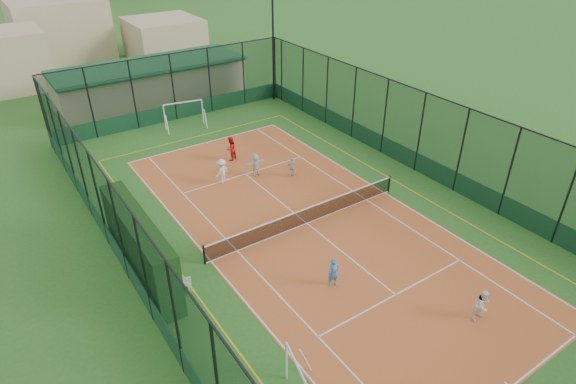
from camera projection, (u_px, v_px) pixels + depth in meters
name	position (u px, v px, depth m)	size (l,w,h in m)	color
ground	(307.00, 223.00, 24.89)	(300.00, 300.00, 0.00)	#2B6221
court_slab	(307.00, 223.00, 24.89)	(11.17, 23.97, 0.01)	#CB602D
tennis_net	(307.00, 215.00, 24.62)	(11.67, 0.12, 1.06)	black
perimeter_fence	(308.00, 182.00, 23.61)	(18.12, 34.12, 5.00)	black
floodlight_ne	(273.00, 50.00, 38.69)	(0.60, 0.26, 8.25)	black
clubhouse	(151.00, 82.00, 39.71)	(15.20, 7.20, 3.15)	tan
hedge_left	(140.00, 247.00, 20.75)	(1.04, 6.91, 3.02)	black
white_bench	(172.00, 286.00, 20.18)	(1.54, 0.42, 0.87)	white
futsal_goal_far	(184.00, 115.00, 35.27)	(2.91, 0.84, 1.88)	white
child_near_mid	(334.00, 272.00, 20.50)	(0.51, 0.34, 1.41)	#447BC1
child_near_right	(483.00, 305.00, 18.82)	(0.69, 0.54, 1.42)	white
child_far_left	(222.00, 171.00, 28.13)	(1.00, 0.57, 1.54)	white
child_far_right	(292.00, 167.00, 28.93)	(0.71, 0.30, 1.22)	silver
child_far_back	(256.00, 165.00, 28.95)	(1.33, 0.42, 1.43)	white
coach	(231.00, 149.00, 30.69)	(0.77, 0.60, 1.58)	red
tennis_balls	(299.00, 210.00, 25.88)	(3.94, 1.41, 0.07)	#CCE033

